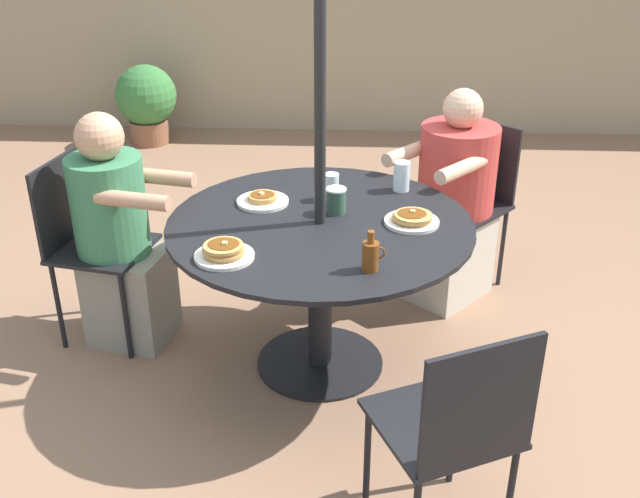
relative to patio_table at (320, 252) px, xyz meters
name	(u,v)px	position (x,y,z in m)	size (l,w,h in m)	color
ground_plane	(320,363)	(0.00, 0.00, -0.59)	(12.00, 12.00, 0.00)	#8C664C
back_fence	(341,24)	(0.00, 3.53, 0.32)	(10.00, 0.06, 1.83)	tan
patio_table	(320,252)	(0.00, 0.00, 0.00)	(1.31, 1.31, 0.73)	black
umbrella_pole	(320,161)	(0.00, 0.00, 0.42)	(0.05, 0.05, 2.01)	black
patio_chair_north	(86,237)	(-1.11, 0.23, -0.07)	(0.48, 0.48, 0.89)	black
diner_north	(119,241)	(-0.95, 0.19, -0.07)	(0.57, 0.43, 1.13)	gray
patio_chair_east	(456,425)	(0.48, -1.03, -0.07)	(0.55, 0.55, 0.89)	black
patio_chair_south	(470,194)	(0.76, 0.84, -0.07)	(0.58, 0.58, 0.89)	black
diner_south	(451,207)	(0.65, 0.71, -0.09)	(0.64, 0.65, 1.12)	beige
pancake_plate_a	(412,219)	(0.39, 0.01, 0.16)	(0.23, 0.23, 0.06)	silver
pancake_plate_b	(263,200)	(-0.27, 0.19, 0.16)	(0.23, 0.23, 0.05)	silver
pancake_plate_c	(224,252)	(-0.35, -0.35, 0.17)	(0.23, 0.23, 0.07)	silver
syrup_bottle	(371,255)	(0.21, -0.41, 0.20)	(0.09, 0.06, 0.16)	brown
coffee_cup	(336,201)	(0.06, 0.10, 0.20)	(0.09, 0.09, 0.11)	#33513D
drinking_glass_a	(402,176)	(0.36, 0.37, 0.21)	(0.08, 0.08, 0.14)	silver
drinking_glass_b	(331,187)	(0.04, 0.25, 0.20)	(0.07, 0.07, 0.12)	silver
potted_shrub	(146,100)	(-1.59, 3.09, -0.23)	(0.50, 0.50, 0.65)	brown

